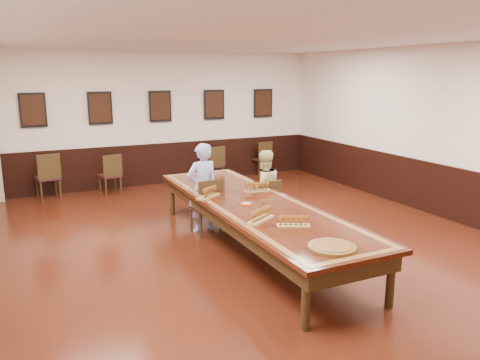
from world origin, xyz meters
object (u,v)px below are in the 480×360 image
spare_chair_c (214,164)px  person_woman (264,188)px  spare_chair_a (47,176)px  conference_table (254,211)px  carved_platter (332,247)px  person_man (202,188)px  spare_chair_d (261,158)px  chair_man (206,206)px  chair_woman (266,203)px  spare_chair_b (110,174)px

spare_chair_c → person_woman: 3.59m
spare_chair_a → conference_table: size_ratio=0.20×
carved_platter → person_man: bearing=95.4°
spare_chair_a → spare_chair_d: (5.35, 0.22, -0.05)m
conference_table → carved_platter: bearing=-92.5°
person_man → chair_man: bearing=90.0°
person_man → conference_table: person_man is taller
chair_woman → conference_table: bearing=56.0°
spare_chair_a → carved_platter: 7.16m
spare_chair_a → carved_platter: (2.56, -6.68, 0.27)m
spare_chair_b → spare_chair_c: 2.56m
spare_chair_b → spare_chair_c: (2.56, 0.08, 0.00)m
spare_chair_c → carved_platter: bearing=71.5°
spare_chair_a → person_man: person_man is taller
spare_chair_a → person_man: size_ratio=0.66×
spare_chair_d → spare_chair_a: bearing=-0.8°
chair_woman → spare_chair_c: size_ratio=0.95×
spare_chair_b → spare_chair_d: bearing=174.2°
spare_chair_c → conference_table: bearing=67.8°
conference_table → spare_chair_b: bearing=106.9°
chair_man → spare_chair_b: chair_man is taller
spare_chair_a → spare_chair_b: (1.29, -0.14, -0.05)m
person_woman → conference_table: 1.23m
spare_chair_c → person_man: 3.77m
spare_chair_b → spare_chair_c: bearing=170.9°
chair_man → person_man: (-0.01, 0.10, 0.29)m
chair_man → person_man: bearing=-90.0°
person_man → person_woman: 1.12m
spare_chair_a → spare_chair_c: bearing=169.5°
spare_chair_a → person_woman: bearing=123.3°
chair_woman → spare_chair_b: size_ratio=0.95×
chair_man → conference_table: bearing=104.3°
spare_chair_d → carved_platter: size_ratio=1.32×
chair_man → spare_chair_c: 3.84m
person_woman → carved_platter: 3.18m
spare_chair_b → chair_woman: bearing=109.1°
conference_table → spare_chair_c: bearing=75.2°
chair_woman → conference_table: (-0.70, -0.91, 0.18)m
spare_chair_a → carved_platter: size_ratio=1.46×
carved_platter → conference_table: bearing=87.5°
chair_man → carved_platter: chair_man is taller
conference_table → spare_chair_a: bearing=119.9°
spare_chair_b → spare_chair_c: size_ratio=1.00×
spare_chair_b → person_man: 3.47m
spare_chair_d → chair_man: bearing=47.6°
spare_chair_a → spare_chair_d: 5.36m
chair_man → carved_platter: 3.15m
chair_woman → person_man: (-1.10, 0.24, 0.33)m
spare_chair_b → carved_platter: bearing=90.0°
person_man → conference_table: (0.40, -1.15, -0.16)m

